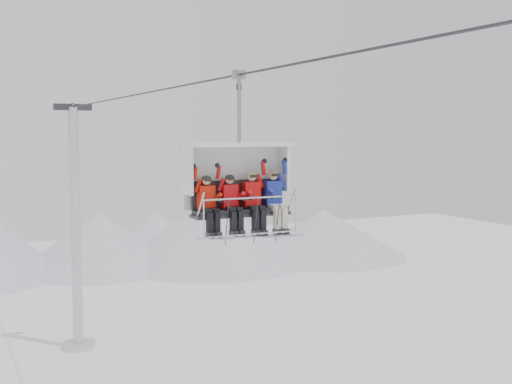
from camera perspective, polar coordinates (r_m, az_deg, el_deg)
name	(u,v)px	position (r m, az deg, el deg)	size (l,w,h in m)	color
ridgeline	(9,244)	(56.48, -21.11, -4.37)	(72.00, 21.00, 7.00)	silver
lift_tower_right	(76,245)	(36.61, -15.70, -4.57)	(2.00, 1.80, 13.48)	silver
haul_cable	(256,71)	(15.13, 0.00, 10.67)	(0.06, 0.06, 50.00)	#303035
chairlift_carrier	(237,178)	(16.07, -1.71, 1.21)	(2.69, 1.17, 3.98)	black
skier_far_left	(208,203)	(15.46, -4.29, -0.99)	(0.39, 1.69, 1.58)	red
skier_center_left	(231,202)	(15.70, -2.23, -0.88)	(0.40, 1.69, 1.58)	red
skier_center_right	(253,199)	(15.96, -0.27, -0.67)	(0.43, 1.69, 1.68)	red
skier_far_right	(274,198)	(16.24, 1.64, -0.55)	(0.43, 1.69, 1.70)	#1F2C9B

